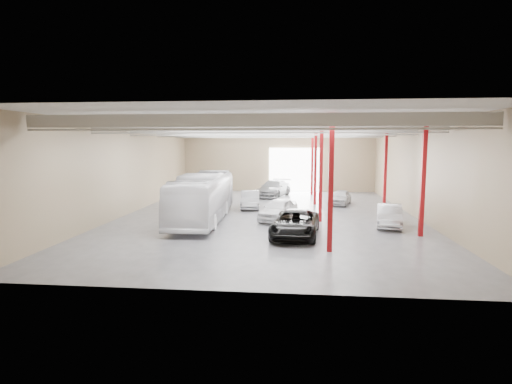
% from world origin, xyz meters
% --- Properties ---
extents(depot_shell, '(22.12, 32.12, 7.06)m').
position_xyz_m(depot_shell, '(0.13, 0.48, 4.98)').
color(depot_shell, '#4A4A4F').
rests_on(depot_shell, ground).
extents(coach_bus, '(3.34, 12.27, 3.39)m').
position_xyz_m(coach_bus, '(-4.55, -2.35, 1.69)').
color(coach_bus, white).
rests_on(coach_bus, ground).
extents(black_sedan, '(3.16, 5.87, 1.57)m').
position_xyz_m(black_sedan, '(2.06, -6.91, 0.78)').
color(black_sedan, black).
rests_on(black_sedan, ground).
extents(car_row_a, '(3.14, 4.89, 1.55)m').
position_xyz_m(car_row_a, '(0.83, -1.71, 0.77)').
color(car_row_a, silver).
rests_on(car_row_a, ground).
extents(car_row_b, '(1.98, 4.61, 1.48)m').
position_xyz_m(car_row_b, '(-1.82, 3.49, 0.74)').
color(car_row_b, '#A6A7AB').
rests_on(car_row_b, ground).
extents(car_row_c, '(3.93, 6.28, 1.70)m').
position_xyz_m(car_row_c, '(-0.22, 11.28, 0.85)').
color(car_row_c, slate).
rests_on(car_row_c, ground).
extents(car_right_near, '(2.42, 4.69, 1.47)m').
position_xyz_m(car_right_near, '(8.30, -3.21, 0.74)').
color(car_right_near, silver).
rests_on(car_right_near, ground).
extents(car_right_far, '(2.57, 4.19, 1.33)m').
position_xyz_m(car_right_far, '(6.12, 6.18, 0.67)').
color(car_right_far, silver).
rests_on(car_right_far, ground).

